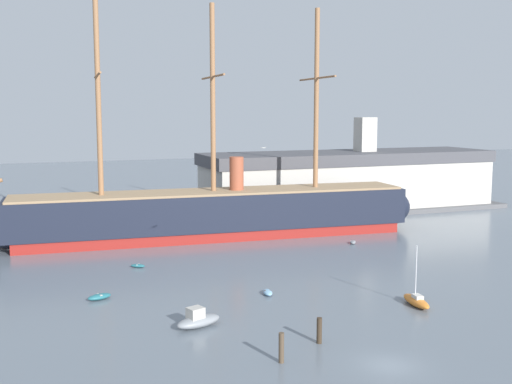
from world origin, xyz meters
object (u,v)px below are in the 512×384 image
sailboat_foreground_right (416,301)px  motorboat_far_left (2,241)px  mooring_piling_nearest (319,331)px  motorboat_distant_centre (189,218)px  tall_ship (214,213)px  motorboat_foreground_left (198,320)px  dockside_warehouse_right (349,181)px  seagull_in_flight (263,148)px  dinghy_near_centre (268,292)px  dinghy_alongside_stern (353,242)px  mooring_piling_left_pair (281,348)px  dinghy_alongside_bow (138,266)px  dinghy_mid_left (99,297)px

sailboat_foreground_right → motorboat_far_left: 59.14m
mooring_piling_nearest → motorboat_far_left: bearing=115.7°
motorboat_distant_centre → mooring_piling_nearest: (-5.03, -58.66, 0.40)m
tall_ship → motorboat_foreground_left: size_ratio=15.03×
tall_ship → mooring_piling_nearest: bearing=-96.4°
dockside_warehouse_right → seagull_in_flight: (-35.25, -44.78, 9.59)m
dinghy_near_centre → dockside_warehouse_right: (35.07, 45.62, 5.26)m
seagull_in_flight → dockside_warehouse_right: bearing=51.8°
dinghy_near_centre → motorboat_far_left: (-25.80, 36.77, 0.18)m
seagull_in_flight → dinghy_alongside_stern: bearing=40.7°
mooring_piling_nearest → seagull_in_flight: seagull_in_flight is taller
tall_ship → seagull_in_flight: tall_ship is taller
motorboat_foreground_left → dinghy_alongside_stern: (30.21, 25.77, -0.43)m
mooring_piling_left_pair → dinghy_near_centre: bearing=71.1°
dinghy_alongside_stern → tall_ship: bearing=146.4°
dinghy_alongside_stern → motorboat_distant_centre: size_ratio=0.40×
dinghy_near_centre → sailboat_foreground_right: bearing=-35.6°
sailboat_foreground_right → mooring_piling_nearest: size_ratio=2.74×
mooring_piling_left_pair → seagull_in_flight: bearing=72.4°
dinghy_alongside_bow → mooring_piling_left_pair: bearing=-82.1°
tall_ship → dinghy_mid_left: 32.83m
dinghy_mid_left → motorboat_far_left: bearing=106.2°
dinghy_near_centre → dinghy_alongside_bow: dinghy_near_centre is taller
dinghy_alongside_bow → dinghy_alongside_stern: size_ratio=0.98×
motorboat_distant_centre → seagull_in_flight: (-3.93, -43.58, 14.42)m
dockside_warehouse_right → dinghy_alongside_stern: bearing=-118.1°
motorboat_foreground_left → sailboat_foreground_right: 21.59m
dinghy_near_centre → dinghy_alongside_bow: 19.20m
motorboat_foreground_left → motorboat_distant_centre: bearing=75.6°
motorboat_far_left → dockside_warehouse_right: size_ratio=0.05×
tall_ship → mooring_piling_nearest: tall_ship is taller
motorboat_foreground_left → dockside_warehouse_right: 69.02m
sailboat_foreground_right → dockside_warehouse_right: dockside_warehouse_right is taller
dinghy_alongside_stern → mooring_piling_left_pair: mooring_piling_left_pair is taller
motorboat_distant_centre → seagull_in_flight: bearing=-95.2°
motorboat_foreground_left → motorboat_distant_centre: 53.00m
dinghy_alongside_bow → motorboat_far_left: (-15.46, 20.60, 0.22)m
motorboat_foreground_left → dinghy_alongside_bow: 23.11m
sailboat_foreground_right → mooring_piling_left_pair: (-17.85, -8.19, 0.67)m
motorboat_far_left → mooring_piling_left_pair: size_ratio=1.29×
tall_ship → mooring_piling_nearest: (-4.96, -44.47, -2.62)m
dinghy_alongside_stern → seagull_in_flight: 31.39m
dinghy_alongside_bow → motorboat_distant_centre: size_ratio=0.39×
motorboat_distant_centre → mooring_piling_left_pair: (-9.52, -61.24, 0.50)m
tall_ship → motorboat_distant_centre: 14.50m
dinghy_alongside_bow → motorboat_foreground_left: bearing=-87.7°
motorboat_distant_centre → mooring_piling_left_pair: bearing=-98.8°
motorboat_foreground_left → sailboat_foreground_right: size_ratio=0.80×
dinghy_alongside_bow → dinghy_mid_left: bearing=-117.5°
dinghy_near_centre → dinghy_alongside_stern: size_ratio=1.12×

